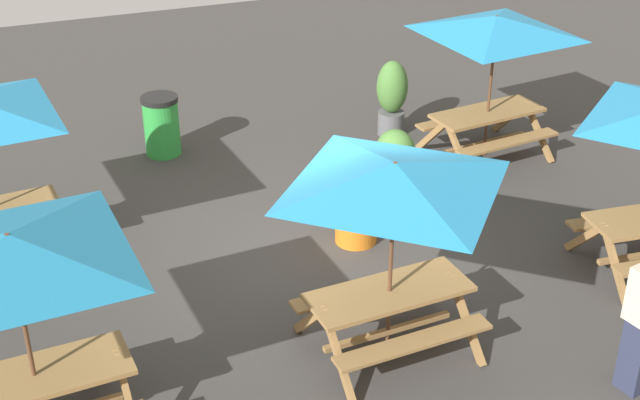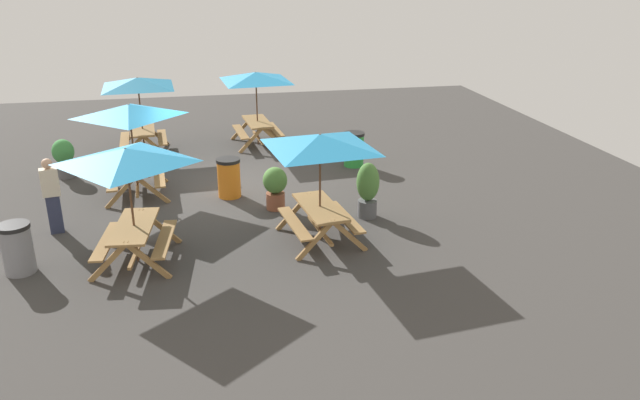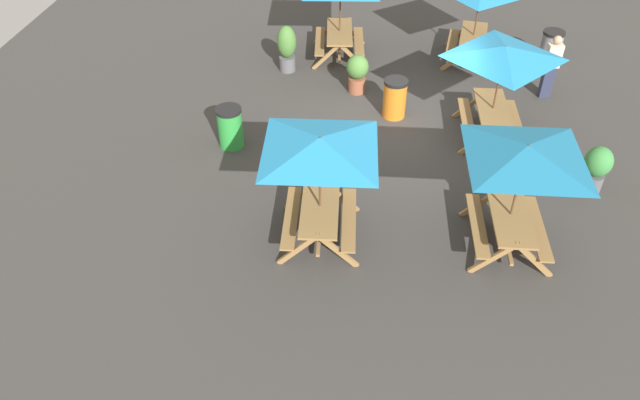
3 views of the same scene
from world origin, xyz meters
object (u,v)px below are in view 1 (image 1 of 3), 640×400
(potted_plant_0, at_px, (395,159))
(picnic_table_3, at_px, (394,190))
(trash_bin_orange, at_px, (356,208))
(trash_bin_green, at_px, (162,125))
(potted_plant_1, at_px, (392,96))
(picnic_table_2, at_px, (13,265))
(picnic_table_1, at_px, (495,36))

(potted_plant_0, bearing_deg, picnic_table_3, 63.50)
(trash_bin_orange, relative_size, trash_bin_green, 1.00)
(trash_bin_green, xyz_separation_m, potted_plant_1, (-3.74, 0.63, 0.19))
(trash_bin_orange, bearing_deg, picnic_table_3, 75.33)
(picnic_table_3, bearing_deg, picnic_table_2, -2.74)
(picnic_table_2, xyz_separation_m, trash_bin_green, (-2.49, -5.95, -1.49))
(potted_plant_0, height_order, potted_plant_1, potted_plant_1)
(trash_bin_green, bearing_deg, picnic_table_3, 101.66)
(trash_bin_orange, distance_m, potted_plant_1, 3.58)
(trash_bin_green, height_order, potted_plant_0, potted_plant_0)
(picnic_table_2, bearing_deg, trash_bin_orange, -155.54)
(picnic_table_3, height_order, trash_bin_green, picnic_table_3)
(picnic_table_1, relative_size, trash_bin_green, 2.87)
(picnic_table_2, xyz_separation_m, trash_bin_orange, (-4.30, -2.31, -1.49))
(picnic_table_2, distance_m, picnic_table_3, 3.71)
(trash_bin_orange, xyz_separation_m, trash_bin_green, (1.81, -3.64, 0.00))
(picnic_table_3, bearing_deg, picnic_table_1, -135.67)
(picnic_table_1, distance_m, picnic_table_3, 5.32)
(picnic_table_1, relative_size, potted_plant_1, 2.18)
(trash_bin_green, relative_size, potted_plant_1, 0.76)
(potted_plant_0, xyz_separation_m, potted_plant_1, (-0.90, -2.00, 0.11))
(potted_plant_1, bearing_deg, trash_bin_green, -9.56)
(picnic_table_2, height_order, potted_plant_0, picnic_table_2)
(trash_bin_green, bearing_deg, picnic_table_2, 67.28)
(trash_bin_orange, relative_size, potted_plant_0, 0.95)
(picnic_table_2, distance_m, trash_bin_green, 6.62)
(potted_plant_0, bearing_deg, trash_bin_orange, 44.30)
(picnic_table_2, xyz_separation_m, potted_plant_1, (-6.23, -5.32, -1.30))
(picnic_table_3, relative_size, trash_bin_green, 2.38)
(picnic_table_3, distance_m, trash_bin_orange, 2.77)
(potted_plant_0, distance_m, potted_plant_1, 2.19)
(picnic_table_3, height_order, trash_bin_orange, picnic_table_3)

